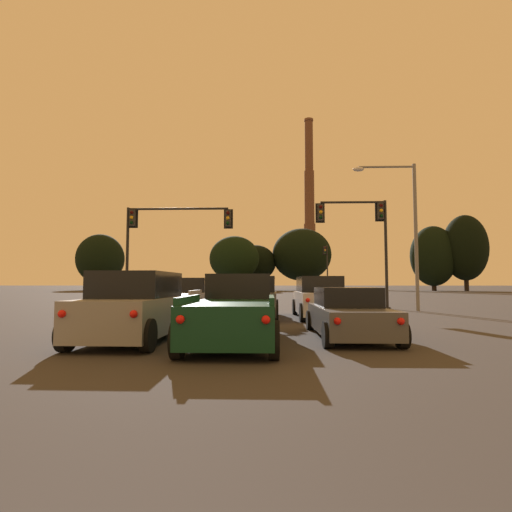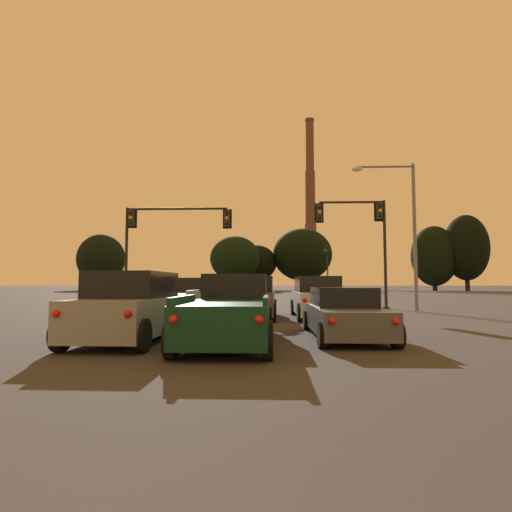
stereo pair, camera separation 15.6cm
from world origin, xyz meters
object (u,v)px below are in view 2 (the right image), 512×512
suv_left_lane_second (133,307)px  street_lamp (404,219)px  suv_right_lane_front (317,298)px  traffic_light_far_right (327,262)px  sedan_right_lane_second (344,314)px  traffic_light_overhead_right (362,226)px  pickup_truck_left_lane_front (181,299)px  traffic_light_overhead_left (161,230)px  smokestack (310,221)px  suv_center_lane_front (253,298)px  pickup_truck_center_lane_second (231,311)px

suv_left_lane_second → street_lamp: street_lamp is taller
suv_right_lane_front → traffic_light_far_right: size_ratio=0.73×
sedan_right_lane_second → traffic_light_overhead_right: traffic_light_overhead_right is taller
suv_left_lane_second → pickup_truck_left_lane_front: bearing=93.8°
traffic_light_overhead_left → smokestack: smokestack is taller
suv_right_lane_front → street_lamp: (5.48, 4.59, 4.29)m
pickup_truck_left_lane_front → traffic_light_far_right: 38.58m
pickup_truck_left_lane_front → traffic_light_overhead_left: size_ratio=0.80×
pickup_truck_left_lane_front → traffic_light_overhead_right: traffic_light_overhead_right is taller
suv_left_lane_second → traffic_light_overhead_right: traffic_light_overhead_right is taller
suv_center_lane_front → traffic_light_overhead_left: bearing=132.3°
traffic_light_far_right → pickup_truck_center_lane_second: bearing=-101.1°
traffic_light_overhead_right → suv_center_lane_front: bearing=-133.4°
sedan_right_lane_second → street_lamp: size_ratio=0.56×
traffic_light_far_right → traffic_light_overhead_right: size_ratio=1.01×
suv_right_lane_front → pickup_truck_left_lane_front: bearing=174.6°
sedan_right_lane_second → suv_left_lane_second: (-5.89, -0.74, 0.23)m
suv_right_lane_front → traffic_light_overhead_left: (-9.03, 6.85, 4.05)m
suv_right_lane_front → pickup_truck_left_lane_front: (-6.29, 0.48, -0.09)m
suv_left_lane_second → traffic_light_far_right: bearing=76.1°
suv_center_lane_front → traffic_light_overhead_right: 10.35m
traffic_light_overhead_right → street_lamp: street_lamp is taller
suv_center_lane_front → pickup_truck_center_lane_second: bearing=-90.8°
pickup_truck_center_lane_second → smokestack: bearing=83.1°
pickup_truck_center_lane_second → suv_right_lane_front: 8.06m
street_lamp → traffic_light_overhead_right: bearing=131.1°
traffic_light_overhead_right → smokestack: bearing=86.0°
sedan_right_lane_second → traffic_light_overhead_left: size_ratio=0.68×
sedan_right_lane_second → pickup_truck_center_lane_second: 3.29m
suv_center_lane_front → traffic_light_overhead_left: (-6.14, 7.02, 4.05)m
sedan_right_lane_second → traffic_light_far_right: bearing=82.1°
suv_center_lane_front → traffic_light_far_right: size_ratio=0.73×
suv_right_lane_front → traffic_light_far_right: 37.59m
suv_right_lane_front → traffic_light_far_right: bearing=80.4°
suv_left_lane_second → traffic_light_overhead_right: (9.49, 13.94, 4.18)m
sedan_right_lane_second → street_lamp: bearing=63.2°
suv_center_lane_front → suv_left_lane_second: bearing=-111.7°
suv_left_lane_second → street_lamp: size_ratio=0.59×
smokestack → suv_right_lane_front: bearing=-95.6°
suv_center_lane_front → suv_right_lane_front: (2.89, 0.16, 0.00)m
sedan_right_lane_second → smokestack: size_ratio=0.08×
traffic_light_overhead_left → smokestack: bearing=79.3°
pickup_truck_center_lane_second → smokestack: 123.05m
sedan_right_lane_second → traffic_light_overhead_left: traffic_light_overhead_left is taller
pickup_truck_left_lane_front → suv_left_lane_second: suv_left_lane_second is taller
traffic_light_far_right → street_lamp: 32.42m
suv_left_lane_second → pickup_truck_center_lane_second: bearing=-3.6°
suv_center_lane_front → suv_right_lane_front: 2.89m
traffic_light_far_right → street_lamp: bearing=-90.2°
pickup_truck_center_lane_second → traffic_light_overhead_right: 16.24m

